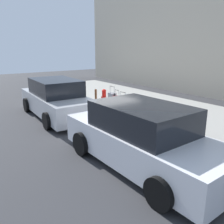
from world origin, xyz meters
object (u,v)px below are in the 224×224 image
Objects in this scene: fire_hydrant at (104,96)px; suitcase_silver_2 at (163,118)px; suitcase_maroon_3 at (156,114)px; bollard_post at (96,96)px; suitcase_navy_6 at (130,106)px; parked_car_white_0 at (141,138)px; suitcase_red_8 at (117,103)px; suitcase_red_1 at (175,122)px; suitcase_olive_7 at (123,104)px; suitcase_teal_5 at (139,109)px; suitcase_olive_0 at (187,125)px; suitcase_black_4 at (146,112)px; suitcase_silver_9 at (112,100)px; parked_car_silver_1 at (56,99)px.

suitcase_silver_2 is at bearing 179.25° from fire_hydrant.
bollard_post is at bearing 2.90° from suitcase_maroon_3.
parked_car_white_0 reaches higher than suitcase_navy_6.
suitcase_silver_2 is 4.49m from bollard_post.
bollard_post is (1.66, 0.11, 0.05)m from suitcase_red_8.
suitcase_navy_6 reaches higher than suitcase_red_1.
bollard_post reaches higher than suitcase_navy_6.
parked_car_white_0 is at bearing 122.40° from suitcase_silver_2.
suitcase_maroon_3 is 1.92m from suitcase_olive_7.
suitcase_teal_5 is at bearing -1.92° from suitcase_red_1.
suitcase_silver_2 is 1.17× the size of fire_hydrant.
suitcase_black_4 is (1.97, -0.05, 0.01)m from suitcase_olive_0.
suitcase_red_1 is 2.79m from parked_car_white_0.
suitcase_black_4 reaches higher than suitcase_red_1.
suitcase_red_8 is 0.42m from suitcase_silver_9.
suitcase_maroon_3 is 0.97× the size of suitcase_olive_7.
suitcase_red_8 reaches higher than suitcase_black_4.
suitcase_teal_5 is 2.50m from fire_hydrant.
suitcase_teal_5 is at bearing -175.88° from bollard_post.
suitcase_red_8 is (3.32, 0.05, 0.05)m from suitcase_red_1.
suitcase_silver_2 is at bearing 179.82° from suitcase_red_8.
suitcase_red_1 is at bearing -179.96° from fire_hydrant.
suitcase_red_8 is at bearing -0.18° from suitcase_silver_2.
bollard_post is (2.10, 0.10, 0.03)m from suitcase_olive_7.
suitcase_olive_0 reaches higher than suitcase_red_1.
suitcase_red_8 is at bearing 1.32° from suitcase_black_4.
parked_car_white_0 is 5.34m from parked_car_silver_1.
fire_hydrant is at bearing -0.75° from suitcase_silver_2.
suitcase_red_8 reaches higher than suitcase_maroon_3.
suitcase_teal_5 reaches higher than bollard_post.
parked_car_silver_1 is (2.81, 2.55, 0.32)m from suitcase_black_4.
suitcase_teal_5 is 0.90× the size of suitcase_olive_7.
suitcase_red_1 is at bearing -149.01° from parked_car_silver_1.
suitcase_red_8 reaches higher than fire_hydrant.
fire_hydrant is at bearing -1.40° from suitcase_silver_9.
bollard_post is at bearing 3.67° from suitcase_red_8.
suitcase_red_1 is at bearing -66.92° from parked_car_white_0.
suitcase_teal_5 is 1.13× the size of bollard_post.
suitcase_red_8 is at bearing -176.33° from bollard_post.
suitcase_olive_7 is at bearing -0.06° from suitcase_silver_2.
suitcase_silver_2 is 2.97m from parked_car_white_0.
suitcase_red_8 is 0.20× the size of parked_car_white_0.
fire_hydrant is at bearing -0.55° from suitcase_olive_0.
parked_car_silver_1 reaches higher than suitcase_olive_7.
suitcase_olive_0 is 0.87× the size of suitcase_silver_9.
suitcase_teal_5 is (1.95, -0.07, 0.02)m from suitcase_red_1.
suitcase_navy_6 is (1.47, 0.05, 0.01)m from suitcase_maroon_3.
suitcase_navy_6 is at bearing -0.50° from suitcase_black_4.
suitcase_black_4 reaches higher than suitcase_teal_5.
suitcase_red_8 reaches higher than suitcase_teal_5.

